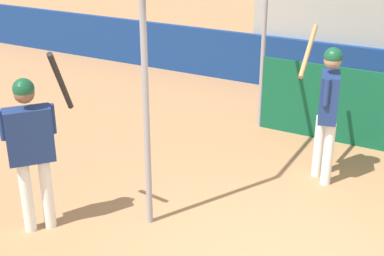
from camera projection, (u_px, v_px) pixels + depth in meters
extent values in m
cube|color=maroon|center=(297.00, 31.00, 10.56)|extent=(0.45, 0.40, 0.10)
cube|color=maroon|center=(301.00, 18.00, 10.62)|extent=(0.45, 0.06, 0.40)
cube|color=maroon|center=(325.00, 34.00, 10.32)|extent=(0.45, 0.40, 0.10)
cube|color=maroon|center=(329.00, 21.00, 10.37)|extent=(0.45, 0.06, 0.40)
cube|color=maroon|center=(354.00, 38.00, 10.07)|extent=(0.45, 0.40, 0.10)
cube|color=maroon|center=(357.00, 24.00, 10.13)|extent=(0.45, 0.06, 0.40)
cube|color=maroon|center=(384.00, 41.00, 9.83)|extent=(0.45, 0.40, 0.10)
cube|color=maroon|center=(311.00, 5.00, 11.05)|extent=(0.45, 0.40, 0.10)
cube|color=maroon|center=(338.00, 7.00, 10.81)|extent=(0.45, 0.40, 0.10)
cube|color=maroon|center=(366.00, 9.00, 10.56)|extent=(0.45, 0.40, 0.10)
cylinder|color=gray|center=(145.00, 91.00, 5.54)|extent=(0.07, 0.07, 3.18)
cylinder|color=gray|center=(264.00, 30.00, 8.19)|extent=(0.07, 0.07, 3.18)
cylinder|color=white|center=(328.00, 154.00, 6.83)|extent=(0.16, 0.16, 0.86)
cylinder|color=white|center=(319.00, 146.00, 7.04)|extent=(0.16, 0.16, 0.86)
cube|color=navy|center=(329.00, 97.00, 6.65)|extent=(0.34, 0.51, 0.61)
sphere|color=#A37556|center=(333.00, 60.00, 6.47)|extent=(0.21, 0.21, 0.21)
sphere|color=#144C2D|center=(333.00, 56.00, 6.45)|extent=(0.22, 0.22, 0.22)
cylinder|color=navy|center=(327.00, 93.00, 6.39)|extent=(0.09, 0.09, 0.33)
cylinder|color=navy|center=(327.00, 80.00, 6.83)|extent=(0.09, 0.09, 0.33)
cylinder|color=#AD7F4C|center=(308.00, 51.00, 6.76)|extent=(0.13, 0.75, 0.55)
sphere|color=#AD7F4C|center=(335.00, 73.00, 6.73)|extent=(0.08, 0.08, 0.08)
cylinder|color=white|center=(27.00, 197.00, 5.84)|extent=(0.18, 0.18, 0.84)
cylinder|color=white|center=(47.00, 193.00, 5.91)|extent=(0.18, 0.18, 0.84)
cube|color=navy|center=(29.00, 135.00, 5.60)|extent=(0.48, 0.51, 0.60)
sphere|color=brown|center=(24.00, 93.00, 5.42)|extent=(0.21, 0.21, 0.21)
sphere|color=#144C2D|center=(23.00, 89.00, 5.40)|extent=(0.22, 0.22, 0.22)
cylinder|color=navy|center=(2.00, 125.00, 5.50)|extent=(0.10, 0.10, 0.33)
cylinder|color=navy|center=(52.00, 119.00, 5.66)|extent=(0.10, 0.10, 0.33)
cylinder|color=black|center=(61.00, 82.00, 5.50)|extent=(0.29, 0.53, 0.76)
sphere|color=black|center=(41.00, 114.00, 5.66)|extent=(0.08, 0.08, 0.08)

